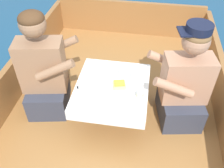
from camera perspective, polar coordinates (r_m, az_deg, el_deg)
name	(u,v)px	position (r m, az deg, el deg)	size (l,w,h in m)	color
ground_plane	(112,132)	(2.72, 0.01, -11.01)	(60.00, 60.00, 0.00)	navy
boat_deck	(112,123)	(2.60, 0.01, -8.87)	(2.09, 3.22, 0.32)	#9E6B38
gunwale_port	(10,86)	(2.65, -22.28, -0.47)	(0.06, 3.22, 0.40)	#936033
bow_coaming	(130,18)	(3.60, 4.22, 14.86)	(1.97, 0.06, 0.46)	#936033
cockpit_table	(112,89)	(2.24, 0.00, -1.11)	(0.65, 0.73, 0.36)	#B2B2B7
person_port	(44,73)	(2.34, -15.20, 2.50)	(0.57, 0.52, 1.01)	#333847
person_starboard	(184,85)	(2.25, 16.15, -0.23)	(0.57, 0.52, 0.99)	#333847
plate_sandwich	(119,87)	(2.20, 1.66, -0.70)	(0.19, 0.19, 0.01)	white
plate_bread	(127,106)	(2.04, 3.37, -5.04)	(0.22, 0.22, 0.01)	white
sandwich	(119,85)	(2.18, 1.68, -0.16)	(0.13, 0.12, 0.05)	#E0BC7F
bowl_port_near	(138,75)	(2.31, 5.89, 2.02)	(0.13, 0.13, 0.04)	white
bowl_starboard_near	(83,98)	(2.08, -6.72, -3.28)	(0.11, 0.11, 0.04)	white
bowl_center_far	(96,69)	(2.37, -3.61, 3.48)	(0.13, 0.13, 0.04)	white
bowl_port_far	(86,83)	(2.22, -5.89, 0.30)	(0.13, 0.13, 0.04)	white
coffee_cup_port	(122,72)	(2.32, 2.31, 2.76)	(0.09, 0.06, 0.05)	white
coffee_cup_starboard	(100,88)	(2.16, -2.77, -0.93)	(0.09, 0.06, 0.05)	white
tin_can	(140,94)	(2.11, 6.41, -2.38)	(0.07, 0.07, 0.05)	silver
utensil_spoon_center	(90,78)	(2.30, -5.03, 1.43)	(0.17, 0.03, 0.01)	silver
utensil_fork_port	(79,91)	(2.18, -7.64, -1.69)	(0.09, 0.16, 0.00)	silver
utensil_knife_starboard	(137,84)	(2.24, 5.70, -0.05)	(0.06, 0.17, 0.00)	silver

